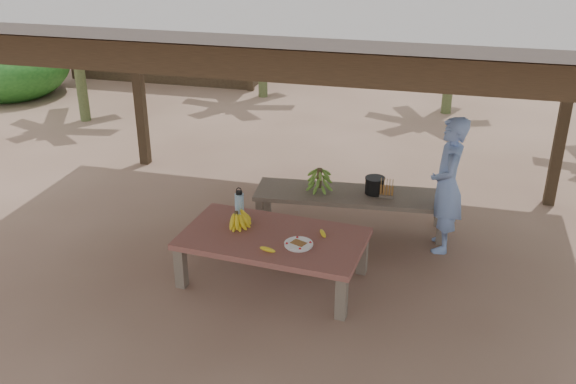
% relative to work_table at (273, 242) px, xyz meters
% --- Properties ---
extents(ground, '(80.00, 80.00, 0.00)m').
position_rel_work_table_xyz_m(ground, '(0.12, 0.31, -0.43)').
color(ground, brown).
rests_on(ground, ground).
extents(work_table, '(1.87, 1.14, 0.50)m').
position_rel_work_table_xyz_m(work_table, '(0.00, 0.00, 0.00)').
color(work_table, brown).
rests_on(work_table, ground).
extents(bench, '(2.24, 0.79, 0.45)m').
position_rel_work_table_xyz_m(bench, '(0.56, 1.32, -0.04)').
color(bench, brown).
rests_on(bench, ground).
extents(ripe_banana_bunch, '(0.36, 0.33, 0.18)m').
position_rel_work_table_xyz_m(ripe_banana_bunch, '(-0.42, 0.12, 0.15)').
color(ripe_banana_bunch, yellow).
rests_on(ripe_banana_bunch, work_table).
extents(plate, '(0.28, 0.28, 0.04)m').
position_rel_work_table_xyz_m(plate, '(0.29, -0.13, 0.08)').
color(plate, white).
rests_on(plate, work_table).
extents(loose_banana_front, '(0.16, 0.06, 0.04)m').
position_rel_work_table_xyz_m(loose_banana_front, '(0.03, -0.31, 0.09)').
color(loose_banana_front, yellow).
rests_on(loose_banana_front, work_table).
extents(loose_banana_side, '(0.10, 0.14, 0.04)m').
position_rel_work_table_xyz_m(loose_banana_side, '(0.48, 0.14, 0.09)').
color(loose_banana_side, yellow).
rests_on(loose_banana_side, work_table).
extents(water_flask, '(0.09, 0.09, 0.34)m').
position_rel_work_table_xyz_m(water_flask, '(-0.45, 0.31, 0.21)').
color(water_flask, '#3D8BBF').
rests_on(water_flask, work_table).
extents(green_banana_stalk, '(0.28, 0.28, 0.30)m').
position_rel_work_table_xyz_m(green_banana_stalk, '(0.20, 1.28, 0.16)').
color(green_banana_stalk, '#598C2D').
rests_on(green_banana_stalk, bench).
extents(cooking_pot, '(0.22, 0.22, 0.19)m').
position_rel_work_table_xyz_m(cooking_pot, '(0.83, 1.38, 0.11)').
color(cooking_pot, black).
rests_on(cooking_pot, bench).
extents(skewer_rack, '(0.19, 0.10, 0.24)m').
position_rel_work_table_xyz_m(skewer_rack, '(0.97, 1.30, 0.14)').
color(skewer_rack, '#A57F47').
rests_on(skewer_rack, bench).
extents(woman, '(0.40, 0.58, 1.51)m').
position_rel_work_table_xyz_m(woman, '(1.63, 1.11, 0.32)').
color(woman, '#6C89CC').
rests_on(woman, ground).
extents(hut, '(4.40, 3.43, 2.85)m').
position_rel_work_table_xyz_m(hut, '(-4.38, 8.31, 0.67)').
color(hut, black).
rests_on(hut, ground).
extents(banana_plant_w, '(1.80, 1.80, 2.50)m').
position_rel_work_table_xyz_m(banana_plant_w, '(-4.62, 4.21, 1.59)').
color(banana_plant_w, '#596638').
rests_on(banana_plant_w, ground).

